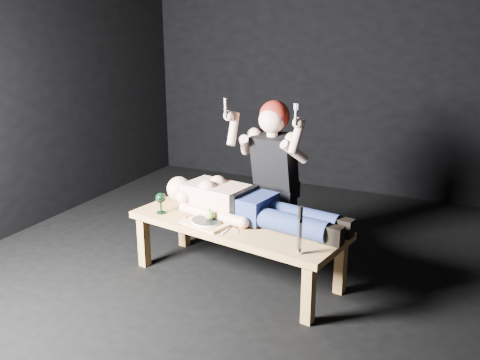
{
  "coord_description": "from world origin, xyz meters",
  "views": [
    {
      "loc": [
        1.21,
        -3.16,
        1.86
      ],
      "look_at": [
        -0.33,
        0.1,
        0.75
      ],
      "focal_mm": 39.78,
      "sensor_mm": 36.0,
      "label": 1
    }
  ],
  "objects_px": {
    "goblet": "(161,203)",
    "carving_knife": "(300,230)",
    "table": "(237,250)",
    "kneeling_woman": "(279,176)",
    "lying_man": "(251,202)",
    "serving_tray": "(207,223)"
  },
  "relations": [
    {
      "from": "kneeling_woman",
      "to": "serving_tray",
      "type": "height_order",
      "value": "kneeling_woman"
    },
    {
      "from": "goblet",
      "to": "carving_knife",
      "type": "relative_size",
      "value": 0.52
    },
    {
      "from": "lying_man",
      "to": "kneeling_woman",
      "type": "xyz_separation_m",
      "value": [
        0.03,
        0.48,
        0.07
      ]
    },
    {
      "from": "kneeling_woman",
      "to": "carving_knife",
      "type": "height_order",
      "value": "kneeling_woman"
    },
    {
      "from": "table",
      "to": "serving_tray",
      "type": "bearing_deg",
      "value": -131.55
    },
    {
      "from": "goblet",
      "to": "serving_tray",
      "type": "bearing_deg",
      "value": -6.66
    },
    {
      "from": "serving_tray",
      "to": "lying_man",
      "type": "bearing_deg",
      "value": 45.01
    },
    {
      "from": "table",
      "to": "lying_man",
      "type": "relative_size",
      "value": 1.04
    },
    {
      "from": "serving_tray",
      "to": "goblet",
      "type": "xyz_separation_m",
      "value": [
        -0.42,
        0.05,
        0.07
      ]
    },
    {
      "from": "table",
      "to": "carving_knife",
      "type": "relative_size",
      "value": 5.09
    },
    {
      "from": "table",
      "to": "lying_man",
      "type": "height_order",
      "value": "lying_man"
    },
    {
      "from": "table",
      "to": "kneeling_woman",
      "type": "height_order",
      "value": "kneeling_woman"
    },
    {
      "from": "table",
      "to": "carving_knife",
      "type": "xyz_separation_m",
      "value": [
        0.58,
        -0.32,
        0.38
      ]
    },
    {
      "from": "goblet",
      "to": "carving_knife",
      "type": "bearing_deg",
      "value": -11.31
    },
    {
      "from": "table",
      "to": "goblet",
      "type": "distance_m",
      "value": 0.67
    },
    {
      "from": "lying_man",
      "to": "serving_tray",
      "type": "distance_m",
      "value": 0.35
    },
    {
      "from": "kneeling_woman",
      "to": "carving_knife",
      "type": "relative_size",
      "value": 4.18
    },
    {
      "from": "serving_tray",
      "to": "carving_knife",
      "type": "distance_m",
      "value": 0.79
    },
    {
      "from": "serving_tray",
      "to": "carving_knife",
      "type": "bearing_deg",
      "value": -13.83
    },
    {
      "from": "table",
      "to": "kneeling_woman",
      "type": "distance_m",
      "value": 0.72
    },
    {
      "from": "table",
      "to": "kneeling_woman",
      "type": "bearing_deg",
      "value": 90.32
    },
    {
      "from": "lying_man",
      "to": "carving_knife",
      "type": "height_order",
      "value": "carving_knife"
    }
  ]
}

